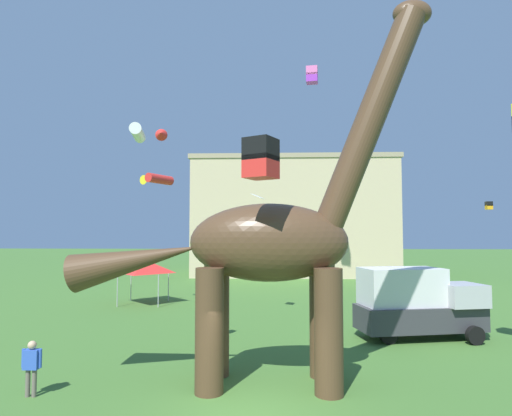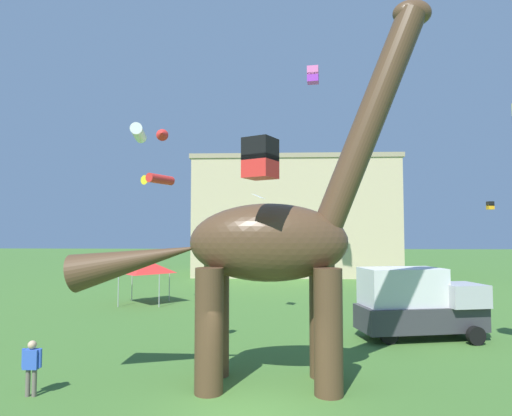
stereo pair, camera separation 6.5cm
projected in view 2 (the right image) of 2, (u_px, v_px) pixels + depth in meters
dinosaur_sculpture at (267, 242)px, 14.00m from camera, size 11.92×2.53×12.46m
parked_box_truck at (417, 302)px, 19.81m from camera, size 5.90×3.16×3.20m
person_far_spectator at (221, 315)px, 20.34m from camera, size 0.60×0.26×1.59m
person_near_flyer at (32, 363)px, 12.79m from camera, size 0.61×0.27×1.62m
festival_canopy_tent at (145, 266)px, 29.58m from camera, size 3.15×3.15×3.00m
kite_trailing at (260, 158)px, 12.49m from camera, size 1.10×1.10×1.16m
kite_mid_right at (490, 205)px, 31.29m from camera, size 0.41×0.41×0.58m
kite_near_low at (144, 133)px, 30.25m from camera, size 2.74×3.01×0.86m
kite_far_left at (313, 75)px, 34.94m from camera, size 1.02×1.02×1.28m
kite_mid_left at (258, 196)px, 24.78m from camera, size 0.85×1.03×0.28m
kite_near_high at (158, 179)px, 27.91m from camera, size 2.17×2.15×0.62m
background_building_block at (294, 217)px, 51.25m from camera, size 22.90×11.40×13.34m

